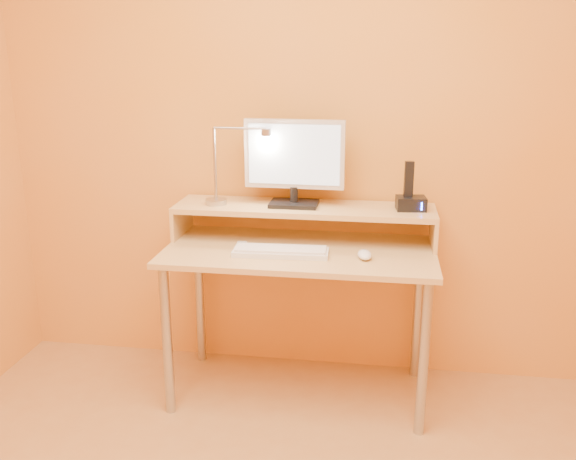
% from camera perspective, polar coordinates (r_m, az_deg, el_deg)
% --- Properties ---
extents(wall_back, '(3.00, 0.04, 2.50)m').
position_cam_1_polar(wall_back, '(2.98, 1.97, 9.93)').
color(wall_back, '#D89346').
rests_on(wall_back, floor).
extents(desk_leg_fl, '(0.04, 0.04, 0.69)m').
position_cam_1_polar(desk_leg_fl, '(2.82, -10.99, -9.96)').
color(desk_leg_fl, '#A9A9AF').
rests_on(desk_leg_fl, floor).
extents(desk_leg_fr, '(0.04, 0.04, 0.69)m').
position_cam_1_polar(desk_leg_fr, '(2.68, 12.29, -11.49)').
color(desk_leg_fr, '#A9A9AF').
rests_on(desk_leg_fr, floor).
extents(desk_leg_bl, '(0.04, 0.04, 0.69)m').
position_cam_1_polar(desk_leg_bl, '(3.25, -8.07, -6.17)').
color(desk_leg_bl, '#A9A9AF').
rests_on(desk_leg_bl, floor).
extents(desk_leg_br, '(0.04, 0.04, 0.69)m').
position_cam_1_polar(desk_leg_br, '(3.13, 11.78, -7.26)').
color(desk_leg_br, '#A9A9AF').
rests_on(desk_leg_br, floor).
extents(desk_lower, '(1.20, 0.60, 0.02)m').
position_cam_1_polar(desk_lower, '(2.78, 1.08, -1.97)').
color(desk_lower, tan).
rests_on(desk_lower, floor).
extents(shelf_riser_left, '(0.02, 0.30, 0.14)m').
position_cam_1_polar(shelf_riser_left, '(3.03, -9.68, 0.90)').
color(shelf_riser_left, tan).
rests_on(shelf_riser_left, desk_lower).
extents(shelf_riser_right, '(0.02, 0.30, 0.14)m').
position_cam_1_polar(shelf_riser_right, '(2.89, 13.18, -0.04)').
color(shelf_riser_right, tan).
rests_on(shelf_riser_right, desk_lower).
extents(desk_shelf, '(1.20, 0.30, 0.02)m').
position_cam_1_polar(desk_shelf, '(2.88, 1.49, 1.98)').
color(desk_shelf, tan).
rests_on(desk_shelf, desk_lower).
extents(monitor_foot, '(0.22, 0.16, 0.02)m').
position_cam_1_polar(monitor_foot, '(2.88, 0.55, 2.43)').
color(monitor_foot, black).
rests_on(monitor_foot, desk_shelf).
extents(monitor_neck, '(0.04, 0.04, 0.07)m').
position_cam_1_polar(monitor_neck, '(2.87, 0.56, 3.28)').
color(monitor_neck, black).
rests_on(monitor_neck, monitor_foot).
extents(monitor_panel, '(0.46, 0.04, 0.31)m').
position_cam_1_polar(monitor_panel, '(2.85, 0.60, 6.96)').
color(monitor_panel, silver).
rests_on(monitor_panel, monitor_neck).
extents(monitor_back, '(0.41, 0.02, 0.27)m').
position_cam_1_polar(monitor_back, '(2.87, 0.66, 7.03)').
color(monitor_back, black).
rests_on(monitor_back, monitor_panel).
extents(monitor_screen, '(0.42, 0.01, 0.27)m').
position_cam_1_polar(monitor_screen, '(2.83, 0.54, 6.90)').
color(monitor_screen, silver).
rests_on(monitor_screen, monitor_panel).
extents(lamp_base, '(0.10, 0.10, 0.02)m').
position_cam_1_polar(lamp_base, '(2.93, -6.59, 2.60)').
color(lamp_base, '#A9A9AF').
rests_on(lamp_base, desk_shelf).
extents(lamp_post, '(0.01, 0.01, 0.33)m').
position_cam_1_polar(lamp_post, '(2.89, -6.70, 6.02)').
color(lamp_post, '#A9A9AF').
rests_on(lamp_post, lamp_base).
extents(lamp_arm, '(0.24, 0.01, 0.01)m').
position_cam_1_polar(lamp_arm, '(2.84, -4.44, 9.26)').
color(lamp_arm, '#A9A9AF').
rests_on(lamp_arm, lamp_post).
extents(lamp_head, '(0.04, 0.04, 0.03)m').
position_cam_1_polar(lamp_head, '(2.81, -2.02, 8.94)').
color(lamp_head, '#A9A9AF').
rests_on(lamp_head, lamp_arm).
extents(lamp_bulb, '(0.03, 0.03, 0.00)m').
position_cam_1_polar(lamp_bulb, '(2.81, -2.02, 8.61)').
color(lamp_bulb, '#FFEAC6').
rests_on(lamp_bulb, lamp_head).
extents(phone_dock, '(0.14, 0.11, 0.06)m').
position_cam_1_polar(phone_dock, '(2.85, 11.18, 2.41)').
color(phone_dock, black).
rests_on(phone_dock, desk_shelf).
extents(phone_handset, '(0.04, 0.03, 0.16)m').
position_cam_1_polar(phone_handset, '(2.83, 11.00, 4.59)').
color(phone_handset, black).
rests_on(phone_handset, phone_dock).
extents(phone_led, '(0.01, 0.00, 0.04)m').
position_cam_1_polar(phone_led, '(2.81, 12.13, 2.12)').
color(phone_led, '#356BFF').
rests_on(phone_led, phone_dock).
extents(keyboard, '(0.42, 0.15, 0.02)m').
position_cam_1_polar(keyboard, '(2.70, -0.68, -2.05)').
color(keyboard, silver).
rests_on(keyboard, desk_lower).
extents(mouse, '(0.07, 0.11, 0.04)m').
position_cam_1_polar(mouse, '(2.66, 7.02, -2.26)').
color(mouse, white).
rests_on(mouse, desk_lower).
extents(remote_control, '(0.06, 0.17, 0.02)m').
position_cam_1_polar(remote_control, '(2.76, -4.35, -1.73)').
color(remote_control, silver).
rests_on(remote_control, desk_lower).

